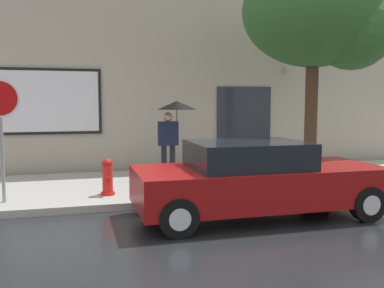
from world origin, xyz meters
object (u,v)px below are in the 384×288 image
at_px(parked_car, 256,179).
at_px(fire_hydrant, 108,177).
at_px(pedestrian_with_umbrella, 174,117).
at_px(street_tree, 322,16).
at_px(stop_sign, 0,116).

relative_size(parked_car, fire_hydrant, 5.85).
distance_m(pedestrian_with_umbrella, street_tree, 4.41).
xyz_separation_m(parked_car, stop_sign, (-4.60, 1.73, 1.17)).
distance_m(pedestrian_with_umbrella, stop_sign, 4.21).
height_order(fire_hydrant, stop_sign, stop_sign).
height_order(parked_car, stop_sign, stop_sign).
xyz_separation_m(parked_car, street_tree, (2.68, 2.25, 3.52)).
xyz_separation_m(pedestrian_with_umbrella, street_tree, (3.45, -1.22, 2.47)).
height_order(parked_car, pedestrian_with_umbrella, pedestrian_with_umbrella).
distance_m(parked_car, fire_hydrant, 3.21).
distance_m(parked_car, pedestrian_with_umbrella, 3.70).
relative_size(street_tree, stop_sign, 2.28).
height_order(pedestrian_with_umbrella, street_tree, street_tree).
xyz_separation_m(fire_hydrant, stop_sign, (-2.03, -0.18, 1.33)).
bearing_deg(stop_sign, street_tree, 4.08).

